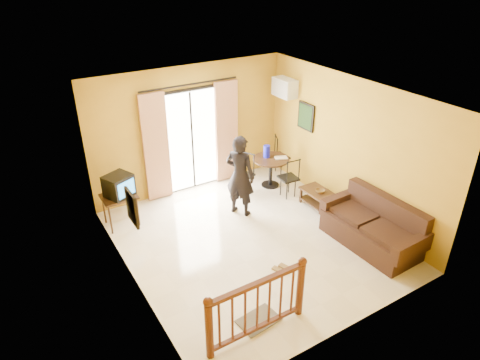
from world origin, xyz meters
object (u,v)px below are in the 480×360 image
television (119,186)px  sofa (374,228)px  standing_person (240,176)px  dining_table (271,164)px  coffee_table (319,197)px

television → sofa: television is taller
television → standing_person: 2.36m
dining_table → sofa: (0.32, -2.83, -0.21)m
coffee_table → standing_person: 1.79m
coffee_table → standing_person: (-1.52, 0.71, 0.61)m
television → coffee_table: 4.08m
dining_table → coffee_table: bearing=-76.9°
dining_table → sofa: size_ratio=0.43×
coffee_table → sofa: sofa is taller
sofa → dining_table: bearing=94.9°
dining_table → coffee_table: dining_table is taller
sofa → standing_person: bearing=123.4°
coffee_table → sofa: bearing=-89.6°
coffee_table → sofa: (0.01, -1.48, 0.09)m
television → standing_person: standing_person is taller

